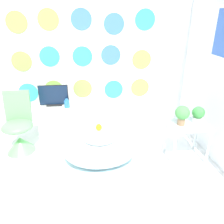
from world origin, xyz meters
TOP-DOWN VIEW (x-y plane):
  - wall_back_dotted at (0.00, 2.16)m, footprint 4.32×0.05m
  - rug at (0.20, 0.81)m, footprint 1.07×0.92m
  - bathtub at (0.19, 0.99)m, footprint 0.91×0.58m
  - rubber_duck at (0.19, 1.05)m, footprint 0.08×0.09m
  - chair at (-0.89, 1.40)m, footprint 0.41×0.41m
  - tv_cabinet at (-0.47, 1.94)m, footprint 0.52×0.34m
  - tv at (-0.47, 1.94)m, footprint 0.45×0.12m
  - vase at (-0.26, 1.83)m, footprint 0.08×0.08m
  - side_table at (1.31, 1.02)m, footprint 0.49×0.39m
  - potted_plant_left at (1.20, 1.00)m, footprint 0.17×0.17m
  - potted_plant_right at (1.42, 1.03)m, footprint 0.15×0.15m

SIDE VIEW (x-z plane):
  - rug at x=0.20m, z-range 0.00..0.01m
  - tv_cabinet at x=-0.47m, z-range 0.00..0.44m
  - bathtub at x=0.19m, z-range 0.00..0.45m
  - chair at x=-0.89m, z-range -0.15..0.67m
  - side_table at x=1.31m, z-range 0.16..0.66m
  - rubber_duck at x=0.19m, z-range 0.44..0.54m
  - vase at x=-0.26m, z-range 0.43..0.57m
  - tv at x=-0.47m, z-range 0.43..0.75m
  - potted_plant_right at x=1.42m, z-range 0.50..0.72m
  - potted_plant_left at x=1.20m, z-range 0.52..0.77m
  - wall_back_dotted at x=0.00m, z-range 0.00..2.60m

